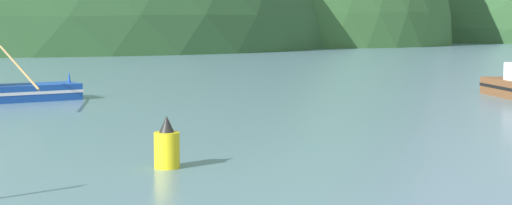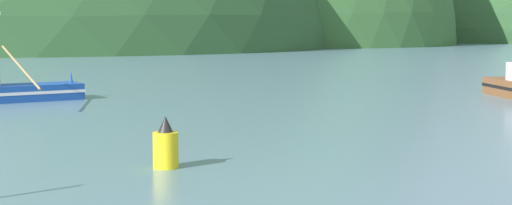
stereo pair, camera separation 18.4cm
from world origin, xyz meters
The scene contains 3 objects.
hill_far_center centered at (-13.14, 178.64, 0.00)m, with size 102.68×82.14×101.22m, color #386633.
hill_mid_right centered at (47.99, 237.66, 0.00)m, with size 131.20×104.96×56.12m, color #2D562D.
channel_buoy centered at (3.89, 19.87, 0.66)m, with size 0.78×0.78×1.60m.
Camera 2 is at (8.76, -2.80, 4.31)m, focal length 53.81 mm.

